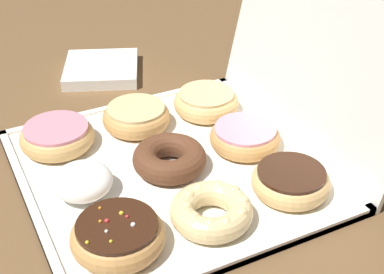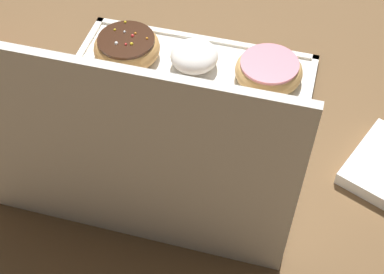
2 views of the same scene
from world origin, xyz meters
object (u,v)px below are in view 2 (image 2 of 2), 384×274
object	(u,v)px
chocolate_cake_ring_donut_4	(171,113)
pink_frosted_donut_7	(150,174)
donut_box	(173,121)
glazed_ring_donut_6	(230,189)
glazed_ring_donut_3	(253,128)
pink_frosted_donut_0	(269,70)
chocolate_frosted_donut_8	(69,156)
cruller_donut_5	(96,98)
sprinkle_donut_2	(127,47)
powdered_filled_donut_1	(193,56)

from	to	relation	value
chocolate_cake_ring_donut_4	pink_frosted_donut_7	distance (m)	0.13
donut_box	glazed_ring_donut_6	world-z (taller)	glazed_ring_donut_6
glazed_ring_donut_3	donut_box	bearing A→B (deg)	-1.24
glazed_ring_donut_3	glazed_ring_donut_6	world-z (taller)	same
donut_box	glazed_ring_donut_3	distance (m)	0.14
pink_frosted_donut_0	glazed_ring_donut_6	xyz separation A→B (m)	(0.01, 0.27, 0.00)
pink_frosted_donut_0	glazed_ring_donut_6	distance (m)	0.27
glazed_ring_donut_3	chocolate_frosted_donut_8	size ratio (longest dim) A/B	1.01
cruller_donut_5	glazed_ring_donut_3	bearing A→B (deg)	-179.61
sprinkle_donut_2	glazed_ring_donut_6	distance (m)	0.36
sprinkle_donut_2	chocolate_cake_ring_donut_4	xyz separation A→B (m)	(-0.12, 0.13, -0.00)
pink_frosted_donut_7	chocolate_frosted_donut_8	xyz separation A→B (m)	(0.13, -0.00, 0.00)
pink_frosted_donut_0	powdered_filled_donut_1	bearing A→B (deg)	0.37
chocolate_frosted_donut_8	pink_frosted_donut_7	bearing A→B (deg)	179.61
powdered_filled_donut_1	glazed_ring_donut_3	distance (m)	0.19
pink_frosted_donut_0	pink_frosted_donut_7	xyz separation A→B (m)	(0.13, 0.27, -0.00)
chocolate_frosted_donut_8	donut_box	bearing A→B (deg)	-134.18
sprinkle_donut_2	glazed_ring_donut_3	bearing A→B (deg)	153.03
donut_box	chocolate_frosted_donut_8	bearing A→B (deg)	45.82
powdered_filled_donut_1	pink_frosted_donut_7	bearing A→B (deg)	90.98
pink_frosted_donut_0	sprinkle_donut_2	distance (m)	0.26
donut_box	sprinkle_donut_2	bearing A→B (deg)	-45.85
chocolate_frosted_donut_8	cruller_donut_5	bearing A→B (deg)	-87.49
donut_box	cruller_donut_5	bearing A→B (deg)	2.02
donut_box	pink_frosted_donut_0	xyz separation A→B (m)	(-0.13, -0.14, 0.02)
glazed_ring_donut_3	sprinkle_donut_2	bearing A→B (deg)	-26.97
powdered_filled_donut_1	chocolate_cake_ring_donut_4	size ratio (longest dim) A/B	0.76
donut_box	pink_frosted_donut_0	world-z (taller)	pink_frosted_donut_0
powdered_filled_donut_1	chocolate_frosted_donut_8	size ratio (longest dim) A/B	0.76
cruller_donut_5	glazed_ring_donut_6	size ratio (longest dim) A/B	0.98
pink_frosted_donut_7	pink_frosted_donut_0	bearing A→B (deg)	-116.08
chocolate_frosted_donut_8	sprinkle_donut_2	bearing A→B (deg)	-90.64
powdered_filled_donut_1	pink_frosted_donut_7	xyz separation A→B (m)	(-0.00, 0.27, -0.00)
sprinkle_donut_2	pink_frosted_donut_7	world-z (taller)	sprinkle_donut_2
pink_frosted_donut_0	pink_frosted_donut_7	size ratio (longest dim) A/B	1.04
chocolate_frosted_donut_8	chocolate_cake_ring_donut_4	bearing A→B (deg)	-134.60
donut_box	glazed_ring_donut_6	size ratio (longest dim) A/B	3.76
powdered_filled_donut_1	sprinkle_donut_2	size ratio (longest dim) A/B	0.71
cruller_donut_5	glazed_ring_donut_6	distance (m)	0.29
pink_frosted_donut_7	chocolate_frosted_donut_8	world-z (taller)	same
cruller_donut_5	sprinkle_donut_2	bearing A→B (deg)	-93.64
cruller_donut_5	pink_frosted_donut_7	distance (m)	0.19
glazed_ring_donut_6	chocolate_cake_ring_donut_4	bearing A→B (deg)	-43.97
glazed_ring_donut_3	glazed_ring_donut_6	bearing A→B (deg)	85.93
glazed_ring_donut_6	pink_frosted_donut_7	world-z (taller)	glazed_ring_donut_6
donut_box	powdered_filled_donut_1	size ratio (longest dim) A/B	5.04
sprinkle_donut_2	chocolate_frosted_donut_8	world-z (taller)	sprinkle_donut_2
pink_frosted_donut_0	glazed_ring_donut_3	size ratio (longest dim) A/B	1.03
chocolate_cake_ring_donut_4	pink_frosted_donut_7	xyz separation A→B (m)	(-0.01, 0.13, 0.00)
sprinkle_donut_2	chocolate_frosted_donut_8	distance (m)	0.26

